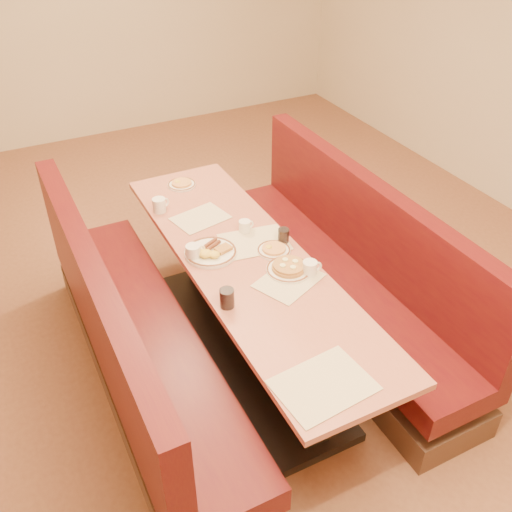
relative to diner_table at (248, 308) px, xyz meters
name	(u,v)px	position (x,y,z in m)	size (l,w,h in m)	color
ground	(248,351)	(0.00, 0.00, -0.37)	(8.00, 8.00, 0.00)	#9E6647
room_envelope	(245,57)	(0.00, 0.00, 1.56)	(6.04, 8.04, 2.82)	beige
diner_table	(248,308)	(0.00, 0.00, 0.00)	(0.70, 2.50, 0.75)	black
booth_left	(136,347)	(-0.73, 0.00, -0.01)	(0.55, 2.50, 1.05)	#4C3326
booth_right	(345,278)	(0.73, 0.00, -0.01)	(0.55, 2.50, 1.05)	#4C3326
placemat_near_left	(323,385)	(-0.12, -1.03, 0.38)	(0.43, 0.32, 0.00)	beige
placemat_near_right	(289,280)	(0.12, -0.28, 0.38)	(0.36, 0.27, 0.00)	beige
placemat_far_left	(200,218)	(-0.07, 0.56, 0.38)	(0.34, 0.26, 0.00)	beige
placemat_far_right	(254,242)	(0.12, 0.15, 0.38)	(0.40, 0.30, 0.00)	beige
pancake_plate	(289,268)	(0.16, -0.20, 0.40)	(0.26, 0.26, 0.06)	white
eggs_plate	(211,252)	(-0.17, 0.15, 0.39)	(0.32, 0.32, 0.06)	white
extra_plate_mid	(274,250)	(0.18, 0.01, 0.39)	(0.20, 0.20, 0.04)	white
extra_plate_far	(182,184)	(-0.02, 1.03, 0.39)	(0.20, 0.20, 0.04)	white
coffee_mug_a	(310,268)	(0.26, -0.29, 0.42)	(0.12, 0.08, 0.09)	white
coffee_mug_b	(194,252)	(-0.28, 0.15, 0.42)	(0.12, 0.09, 0.09)	white
coffee_mug_c	(245,226)	(0.12, 0.28, 0.42)	(0.11, 0.07, 0.08)	white
coffee_mug_d	(160,205)	(-0.28, 0.77, 0.42)	(0.12, 0.09, 0.09)	white
soda_tumbler_near	(227,298)	(-0.28, -0.33, 0.43)	(0.08, 0.08, 0.11)	black
soda_tumbler_mid	(283,236)	(0.28, 0.07, 0.42)	(0.07, 0.07, 0.10)	black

